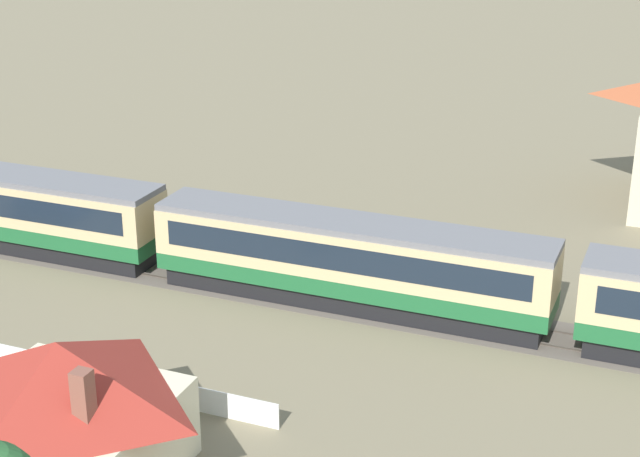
# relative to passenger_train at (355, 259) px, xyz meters

# --- Properties ---
(passenger_train) EXTENTS (98.19, 3.08, 4.14)m
(passenger_train) POSITION_rel_passenger_train_xyz_m (0.00, 0.00, 0.00)
(passenger_train) COLOR #1E6033
(passenger_train) RESTS_ON ground_plane
(railway_track) EXTENTS (166.15, 3.60, 0.04)m
(railway_track) POSITION_rel_passenger_train_xyz_m (4.84, -0.00, -2.29)
(railway_track) COLOR #665B51
(railway_track) RESTS_ON ground_plane
(cottage_red_roof_3) EXTENTS (7.16, 6.79, 5.18)m
(cottage_red_roof_3) POSITION_rel_passenger_train_xyz_m (-4.23, -16.34, 0.40)
(cottage_red_roof_3) COLOR beige
(cottage_red_roof_3) RESTS_ON ground_plane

